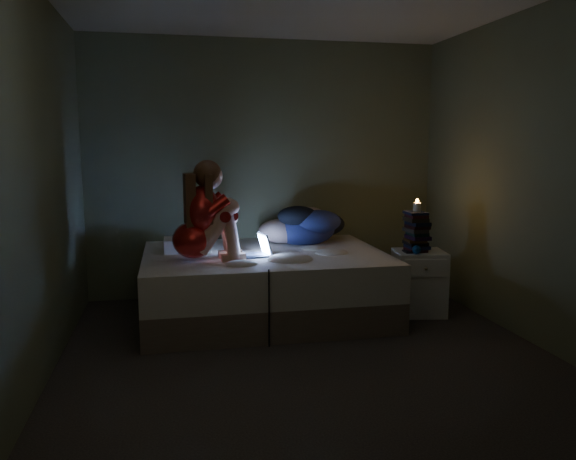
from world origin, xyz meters
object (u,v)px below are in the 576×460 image
object	(u,v)px
woman	(192,211)
laptop	(251,245)
candle	(417,207)
phone	(409,252)
bed	(264,284)
nightstand	(419,282)

from	to	relation	value
woman	laptop	bearing A→B (deg)	5.24
candle	phone	size ratio (longest dim) A/B	0.57
bed	nightstand	world-z (taller)	nightstand
laptop	phone	distance (m)	1.43
nightstand	candle	xyz separation A→B (m)	(-0.04, 0.01, 0.70)
bed	nightstand	bearing A→B (deg)	-9.80
bed	woman	distance (m)	1.00
woman	laptop	size ratio (longest dim) A/B	2.82
bed	woman	xyz separation A→B (m)	(-0.64, -0.27, 0.72)
candle	nightstand	bearing A→B (deg)	-12.40
woman	phone	distance (m)	1.96
laptop	nightstand	bearing A→B (deg)	-16.25
bed	laptop	size ratio (longest dim) A/B	7.13
bed	phone	xyz separation A→B (m)	(1.28, -0.29, 0.30)
laptop	phone	xyz separation A→B (m)	(1.42, -0.11, -0.10)
laptop	nightstand	world-z (taller)	laptop
bed	candle	world-z (taller)	candle
phone	candle	bearing A→B (deg)	31.73
bed	nightstand	xyz separation A→B (m)	(1.40, -0.24, 0.00)
bed	laptop	world-z (taller)	laptop
nightstand	bed	bearing A→B (deg)	179.65
bed	nightstand	size ratio (longest dim) A/B	3.63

